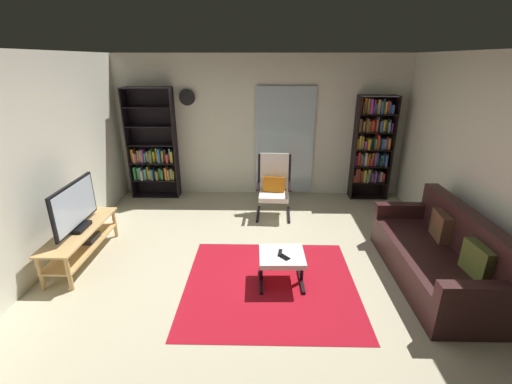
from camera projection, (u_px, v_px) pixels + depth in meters
ground_plane at (259, 277)px, 4.22m from camera, size 7.02×7.02×0.00m
wall_back at (261, 127)px, 6.46m from camera, size 5.60×0.06×2.60m
wall_left at (15, 175)px, 3.81m from camera, size 0.06×6.00×2.60m
wall_right at (510, 178)px, 3.70m from camera, size 0.06×6.00×2.60m
glass_door_panel at (284, 141)px, 6.48m from camera, size 1.10×0.01×2.00m
area_rug at (270, 284)px, 4.08m from camera, size 2.01×1.87×0.01m
tv_stand at (82, 239)px, 4.50m from camera, size 0.43×1.39×0.46m
television at (75, 208)px, 4.32m from camera, size 0.20×0.98×0.62m
bookshelf_near_tv at (153, 152)px, 6.46m from camera, size 0.88×0.30×2.04m
bookshelf_near_sofa at (372, 145)px, 6.32m from camera, size 0.69×0.30×1.91m
leather_sofa at (439, 257)px, 4.06m from camera, size 0.83×1.99×0.88m
lounge_armchair at (274, 184)px, 5.80m from camera, size 0.59×0.67×1.02m
ottoman at (282, 259)px, 4.01m from camera, size 0.53×0.49×0.39m
tv_remote at (280, 253)px, 3.99m from camera, size 0.06×0.15×0.02m
cell_phone at (284, 257)px, 3.91m from camera, size 0.14×0.15×0.01m
wall_clock at (187, 97)px, 6.22m from camera, size 0.29×0.03×0.29m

